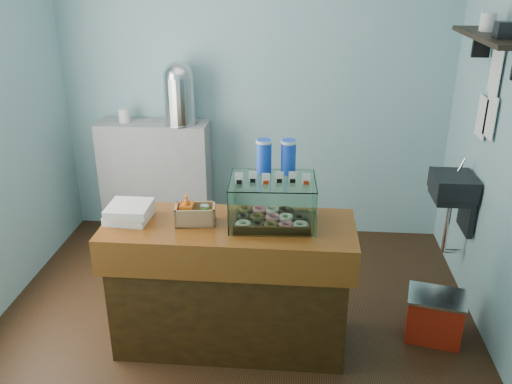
# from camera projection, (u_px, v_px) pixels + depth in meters

# --- Properties ---
(ground) EXTENTS (3.50, 3.50, 0.00)m
(ground) POSITION_uv_depth(u_px,v_px,m) (236.00, 318.00, 4.00)
(ground) COLOR black
(ground) RESTS_ON ground
(room_shell) EXTENTS (3.54, 3.04, 2.82)m
(room_shell) POSITION_uv_depth(u_px,v_px,m) (236.00, 89.00, 3.34)
(room_shell) COLOR #7EB4B9
(room_shell) RESTS_ON ground
(counter) EXTENTS (1.60, 0.60, 0.90)m
(counter) POSITION_uv_depth(u_px,v_px,m) (230.00, 284.00, 3.59)
(counter) COLOR #40260C
(counter) RESTS_ON ground
(back_shelf) EXTENTS (1.00, 0.32, 1.10)m
(back_shelf) POSITION_uv_depth(u_px,v_px,m) (157.00, 180.00, 5.07)
(back_shelf) COLOR #969699
(back_shelf) RESTS_ON ground
(display_case) EXTENTS (0.55, 0.42, 0.51)m
(display_case) POSITION_uv_depth(u_px,v_px,m) (273.00, 197.00, 3.40)
(display_case) COLOR #34210F
(display_case) RESTS_ON counter
(condiment_crate) EXTENTS (0.27, 0.18, 0.20)m
(condiment_crate) POSITION_uv_depth(u_px,v_px,m) (193.00, 213.00, 3.41)
(condiment_crate) COLOR #AD7F56
(condiment_crate) RESTS_ON counter
(pastry_boxes) EXTENTS (0.28, 0.28, 0.11)m
(pastry_boxes) POSITION_uv_depth(u_px,v_px,m) (129.00, 212.00, 3.47)
(pastry_boxes) COLOR silver
(pastry_boxes) RESTS_ON counter
(coffee_urn) EXTENTS (0.30, 0.30, 0.55)m
(coffee_urn) POSITION_uv_depth(u_px,v_px,m) (179.00, 92.00, 4.70)
(coffee_urn) COLOR silver
(coffee_urn) RESTS_ON back_shelf
(red_cooler) EXTENTS (0.43, 0.37, 0.34)m
(red_cooler) POSITION_uv_depth(u_px,v_px,m) (434.00, 316.00, 3.75)
(red_cooler) COLOR red
(red_cooler) RESTS_ON ground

